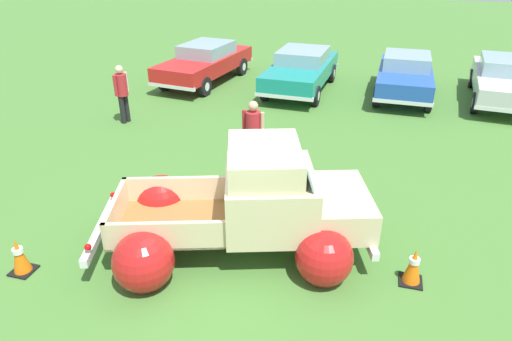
{
  "coord_description": "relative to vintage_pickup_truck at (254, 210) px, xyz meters",
  "views": [
    {
      "loc": [
        2.11,
        -6.1,
        4.83
      ],
      "look_at": [
        0.0,
        1.57,
        0.73
      ],
      "focal_mm": 31.42,
      "sensor_mm": 36.0,
      "label": 1
    }
  ],
  "objects": [
    {
      "name": "lane_cone_0",
      "position": [
        2.65,
        -0.24,
        -0.45
      ],
      "size": [
        0.36,
        0.36,
        0.63
      ],
      "color": "black",
      "rests_on": "ground"
    },
    {
      "name": "spectator_0",
      "position": [
        -0.82,
        2.84,
        0.21
      ],
      "size": [
        0.54,
        0.37,
        1.7
      ],
      "rotation": [
        0.0,
        0.0,
        4.61
      ],
      "color": "black",
      "rests_on": "ground"
    },
    {
      "name": "show_car_3",
      "position": [
        5.83,
        9.88,
        0.03
      ],
      "size": [
        2.43,
        4.88,
        1.43
      ],
      "rotation": [
        0.0,
        0.0,
        -1.68
      ],
      "color": "black",
      "rests_on": "ground"
    },
    {
      "name": "lane_cone_1",
      "position": [
        -3.47,
        -1.67,
        -0.45
      ],
      "size": [
        0.36,
        0.36,
        0.63
      ],
      "color": "black",
      "rests_on": "ground"
    },
    {
      "name": "ground_plane",
      "position": [
        -0.37,
        -0.12,
        -0.76
      ],
      "size": [
        80.0,
        80.0,
        0.0
      ],
      "primitive_type": "plane",
      "color": "#477A33"
    },
    {
      "name": "spectator_1",
      "position": [
        -5.33,
        4.85,
        0.21
      ],
      "size": [
        0.42,
        0.54,
        1.7
      ],
      "rotation": [
        0.0,
        0.0,
        6.02
      ],
      "color": "black",
      "rests_on": "ground"
    },
    {
      "name": "show_car_0",
      "position": [
        -4.56,
        9.5,
        0.03
      ],
      "size": [
        2.5,
        4.92,
        1.43
      ],
      "rotation": [
        0.0,
        0.0,
        -1.72
      ],
      "color": "black",
      "rests_on": "ground"
    },
    {
      "name": "show_car_2",
      "position": [
        2.65,
        9.62,
        0.02
      ],
      "size": [
        1.91,
        4.25,
        1.43
      ],
      "rotation": [
        0.0,
        0.0,
        -1.6
      ],
      "color": "black",
      "rests_on": "ground"
    },
    {
      "name": "show_car_1",
      "position": [
        -0.88,
        9.41,
        0.03
      ],
      "size": [
        2.16,
        4.73,
        1.43
      ],
      "rotation": [
        0.0,
        0.0,
        -1.63
      ],
      "color": "black",
      "rests_on": "ground"
    },
    {
      "name": "vintage_pickup_truck",
      "position": [
        0.0,
        0.0,
        0.0
      ],
      "size": [
        4.98,
        3.76,
        1.96
      ],
      "rotation": [
        0.0,
        0.0,
        0.31
      ],
      "color": "black",
      "rests_on": "ground"
    }
  ]
}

